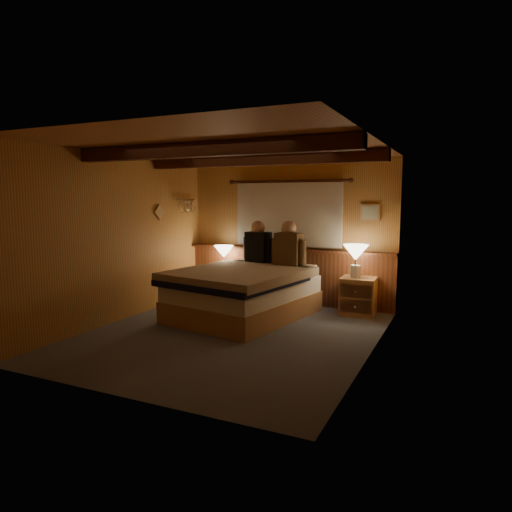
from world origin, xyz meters
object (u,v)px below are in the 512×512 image
Objects in this scene: nightstand_left at (224,286)px; lamp_right at (356,255)px; duffel_bag at (214,302)px; bed at (243,292)px; nightstand_right at (358,296)px; lamp_left at (224,253)px; person_left at (258,245)px; person_right at (289,247)px.

lamp_right is (2.30, -0.06, 0.67)m from nightstand_left.
duffel_bag is at bearing -159.79° from lamp_right.
bed reaches higher than nightstand_left.
bed is at bearing -152.42° from nightstand_right.
nightstand_right reaches higher than nightstand_left.
bed is at bearing -13.46° from duffel_bag.
bed is 5.31× the size of lamp_left.
person_left is (-1.66, -0.06, 0.72)m from nightstand_right.
lamp_right is at bearing 16.02° from duffel_bag.
person_left reaches higher than lamp_left.
lamp_right is 2.31m from duffel_bag.
lamp_right is 1.05× the size of duffel_bag.
lamp_left is (-2.37, 0.06, 0.54)m from nightstand_right.
duffel_bag is at bearing -161.74° from nightstand_right.
person_left reaches higher than lamp_right.
nightstand_left is 1.07× the size of lamp_right.
nightstand_right is 1.31m from person_right.
person_left is at bearing 54.44° from duffel_bag.
lamp_left is at bearing 176.26° from nightstand_right.
bed is 1.04m from person_right.
lamp_right is 1.04m from person_right.
bed is 3.26× the size of person_right.
nightstand_left is 0.94× the size of nightstand_right.
nightstand_left is at bearing 142.44° from bed.
person_left is at bearing 109.03° from bed.
lamp_right is (2.32, -0.09, 0.10)m from lamp_left.
lamp_left is 0.93× the size of duffel_bag.
person_right is at bearing -171.38° from lamp_right.
duffel_bag is (-2.09, -0.78, -0.14)m from nightstand_right.
bed is at bearing -68.20° from person_left.
person_left is at bearing 174.98° from person_right.
nightstand_left is (-0.82, 0.90, -0.12)m from bed.
person_left is 1.20m from duffel_bag.
person_right is at bearing 26.15° from duffel_bag.
nightstand_right reaches higher than duffel_bag.
lamp_right is at bearing -150.92° from nightstand_right.
bed is at bearing -116.67° from person_right.
person_right is at bearing -172.44° from nightstand_right.
nightstand_left is 0.86m from duffel_bag.
person_left reaches higher than bed.
lamp_left is at bearing 177.72° from lamp_right.
lamp_left is (-0.85, 0.94, 0.44)m from bed.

